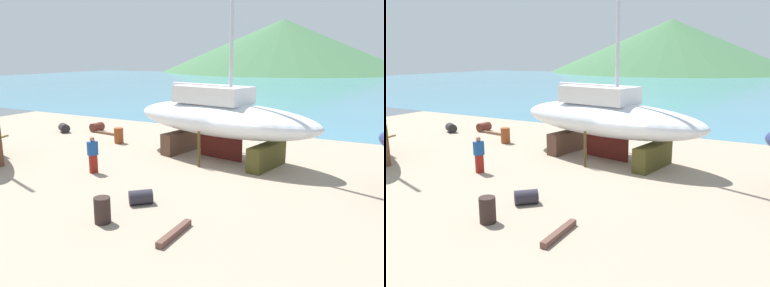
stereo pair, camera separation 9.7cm
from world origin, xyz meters
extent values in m
plane|color=tan|center=(0.00, -3.65, 0.00)|extent=(48.90, 48.90, 0.00)
cube|color=teal|center=(0.00, 49.21, 0.00)|extent=(170.06, 81.25, 0.01)
cone|color=#406D45|center=(-29.74, 110.38, 0.00)|extent=(153.44, 153.44, 32.53)
cube|color=#46411B|center=(1.20, 0.45, 0.58)|extent=(1.16, 2.80, 1.17)
cube|color=brown|center=(-4.06, 1.36, 0.58)|extent=(1.16, 2.80, 1.17)
cylinder|color=#45391A|center=(-1.11, 2.75, 0.89)|extent=(0.12, 0.12, 1.78)
cylinder|color=#4F3D1A|center=(-1.75, -0.94, 0.89)|extent=(0.12, 0.12, 1.78)
ellipsoid|color=white|center=(-1.43, 0.90, 2.13)|extent=(11.10, 5.18, 1.74)
cube|color=#4A140F|center=(-1.43, 0.90, 0.65)|extent=(2.54, 0.52, 1.22)
cube|color=silver|center=(-1.96, 1.00, 3.34)|extent=(4.14, 2.67, 0.87)
cylinder|color=silver|center=(-2.75, 1.13, 3.81)|extent=(3.70, 0.77, 0.13)
cylinder|color=brown|center=(-12.21, -4.04, 0.94)|extent=(0.12, 0.12, 1.89)
cube|color=maroon|center=(-5.55, -4.15, 0.43)|extent=(0.31, 0.39, 0.85)
cube|color=#1B488B|center=(-5.55, -4.15, 1.17)|extent=(0.38, 0.50, 0.63)
sphere|color=#9C624A|center=(-5.55, -4.15, 1.60)|extent=(0.22, 0.22, 0.22)
cylinder|color=#5D261D|center=(-12.35, 3.67, 0.31)|extent=(0.65, 0.97, 0.61)
cylinder|color=#30221F|center=(-1.47, -8.21, 0.43)|extent=(0.67, 0.67, 0.87)
cylinder|color=black|center=(-14.10, 2.26, 0.31)|extent=(1.05, 0.96, 0.62)
cylinder|color=#292732|center=(-1.35, -6.28, 0.27)|extent=(0.98, 0.97, 0.53)
cylinder|color=brown|center=(-8.52, 1.36, 0.47)|extent=(0.79, 0.79, 0.95)
cube|color=brown|center=(-11.12, 3.15, 0.07)|extent=(2.02, 0.48, 0.14)
cube|color=brown|center=(1.09, -7.93, 0.10)|extent=(0.27, 1.86, 0.20)
camera|label=1|loc=(6.80, -17.30, 5.36)|focal=36.87mm
camera|label=2|loc=(6.89, -17.25, 5.36)|focal=36.87mm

